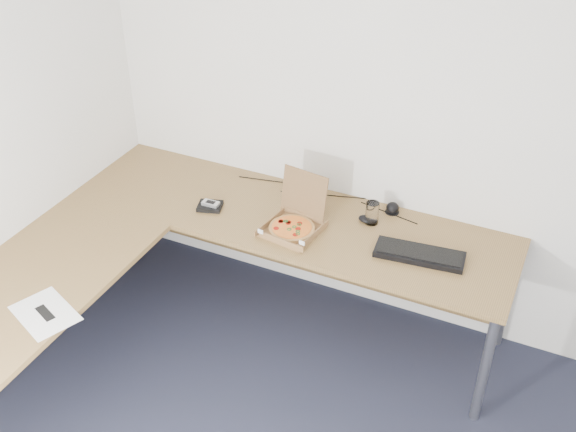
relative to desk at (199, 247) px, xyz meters
The scene contains 11 objects.
room_shell 1.39m from the desk, 49.77° to the right, with size 3.50×3.50×2.50m, color white, non-canonical shape.
desk is the anchor object (origin of this frame).
pizza_box 0.51m from the desk, 38.52° to the left, with size 0.27×0.32×0.28m.
drinking_glass 0.95m from the desk, 36.52° to the left, with size 0.07×0.07×0.13m, color white.
keyboard 1.14m from the desk, 19.14° to the left, with size 0.45×0.16×0.03m, color black.
mouse 0.92m from the desk, 37.23° to the left, with size 0.10×0.06×0.04m, color black.
wallet 0.34m from the desk, 110.12° to the left, with size 0.13×0.11×0.02m, color black.
phone 0.34m from the desk, 109.16° to the left, with size 0.10×0.05×0.02m, color #B2B5BA.
paper_sheet 0.84m from the desk, 114.94° to the right, with size 0.31×0.22×0.00m, color white.
dome_speaker 1.09m from the desk, 40.42° to the left, with size 0.08×0.08×0.07m, color black.
cable_bundle 0.82m from the desk, 59.89° to the left, with size 0.54×0.04×0.01m, color black, non-canonical shape.
Camera 1 is at (0.83, -1.46, 2.88)m, focal length 43.10 mm.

